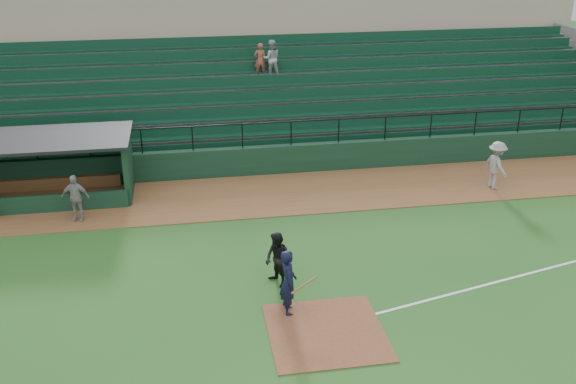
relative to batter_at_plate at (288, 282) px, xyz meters
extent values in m
plane|color=#23551B|center=(0.81, -0.08, -0.95)|extent=(90.00, 90.00, 0.00)
cube|color=brown|center=(0.81, 7.92, -0.93)|extent=(40.00, 4.00, 0.03)
cube|color=brown|center=(0.81, -1.08, -0.93)|extent=(3.00, 3.00, 0.03)
cube|color=white|center=(8.81, 1.12, -0.94)|extent=(17.49, 4.44, 0.01)
cube|color=#10311E|center=(0.81, 10.12, -0.35)|extent=(36.00, 0.35, 1.20)
cylinder|color=black|center=(0.81, 10.12, 1.25)|extent=(36.00, 0.06, 0.06)
cube|color=slate|center=(0.81, 15.02, 0.85)|extent=(36.00, 9.00, 3.60)
cube|color=#0F3823|center=(0.81, 14.52, 1.30)|extent=(34.56, 8.00, 4.05)
cube|color=tan|center=(0.81, 21.52, 2.25)|extent=(38.00, 3.00, 6.40)
cube|color=slate|center=(0.81, 19.52, 2.75)|extent=(36.00, 2.00, 0.20)
imported|color=#B1B1B1|center=(1.83, 15.82, 2.63)|extent=(0.85, 0.67, 1.76)
imported|color=brown|center=(1.29, 15.82, 2.56)|extent=(0.59, 0.39, 1.62)
cube|color=#10311E|center=(-8.94, 10.32, 0.20)|extent=(8.50, 0.20, 2.30)
cube|color=#10311E|center=(-4.69, 9.02, 0.20)|extent=(0.20, 2.60, 2.30)
cube|color=black|center=(-8.94, 9.02, 1.41)|extent=(8.90, 3.20, 0.12)
cube|color=olive|center=(-8.94, 9.92, -0.70)|extent=(7.65, 0.40, 0.50)
cube|color=#10311E|center=(-8.94, 7.67, -0.60)|extent=(8.50, 0.12, 0.70)
imported|color=black|center=(0.00, 0.00, 0.00)|extent=(0.46, 0.70, 1.90)
cylinder|color=olive|center=(0.40, -0.20, 0.00)|extent=(0.79, 0.34, 0.35)
imported|color=black|center=(-0.08, 1.46, -0.12)|extent=(0.92, 1.00, 1.66)
imported|color=gray|center=(9.39, 7.09, 0.03)|extent=(0.90, 1.33, 1.90)
imported|color=gray|center=(-6.40, 6.85, -0.07)|extent=(1.04, 0.56, 1.69)
camera|label=1|loc=(-2.47, -14.66, 9.16)|focal=40.34mm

